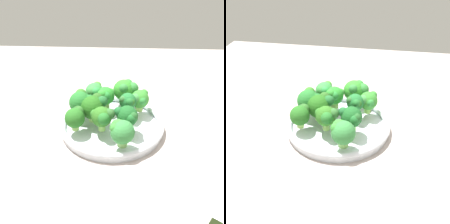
{
  "view_description": "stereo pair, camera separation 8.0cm",
  "coord_description": "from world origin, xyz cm",
  "views": [
    {
      "loc": [
        -67.27,
        -1.46,
        48.84
      ],
      "look_at": [
        -0.12,
        1.87,
        5.98
      ],
      "focal_mm": 47.45,
      "sensor_mm": 36.0,
      "label": 1
    },
    {
      "loc": [
        -66.4,
        -9.38,
        48.84
      ],
      "look_at": [
        -0.12,
        1.87,
        5.98
      ],
      "focal_mm": 47.45,
      "sensor_mm": 36.0,
      "label": 2
    }
  ],
  "objects": [
    {
      "name": "broccoli_floret_10",
      "position": [
        2.91,
        10.54,
        7.18
      ],
      "size": [
        7.07,
        7.37,
        7.18
      ],
      "color": "#90BE60",
      "rests_on": "bowl"
    },
    {
      "name": "broccoli_floret_1",
      "position": [
        8.73,
        7.45,
        7.2
      ],
      "size": [
        6.44,
        5.37,
        6.82
      ],
      "color": "#95CB6E",
      "rests_on": "bowl"
    },
    {
      "name": "broccoli_floret_8",
      "position": [
        -3.9,
        11.1,
        6.77
      ],
      "size": [
        6.13,
        5.28,
        6.24
      ],
      "color": "#9EC961",
      "rests_on": "bowl"
    },
    {
      "name": "broccoli_floret_7",
      "position": [
        10.9,
        -1.57,
        7.02
      ],
      "size": [
        6.96,
        7.56,
        7.09
      ],
      "color": "#79BC51",
      "rests_on": "bowl"
    },
    {
      "name": "broccoli_floret_9",
      "position": [
        3.29,
        -2.34,
        7.08
      ],
      "size": [
        5.25,
        4.83,
        6.71
      ],
      "color": "#76B652",
      "rests_on": "bowl"
    },
    {
      "name": "broccoli_floret_5",
      "position": [
        0.32,
        6.83,
        7.28
      ],
      "size": [
        7.17,
        7.29,
        7.36
      ],
      "color": "#92BE5D",
      "rests_on": "bowl"
    },
    {
      "name": "ground_plane",
      "position": [
        0.0,
        0.0,
        -1.25
      ],
      "size": [
        130.0,
        130.0,
        2.5
      ],
      "primitive_type": "cube",
      "color": "#B0A49D"
    },
    {
      "name": "broccoli_floret_0",
      "position": [
        -3.98,
        -2.28,
        7.13
      ],
      "size": [
        5.96,
        6.31,
        6.95
      ],
      "color": "#93D563",
      "rests_on": "bowl"
    },
    {
      "name": "bowl",
      "position": [
        -0.12,
        1.87,
        1.52
      ],
      "size": [
        28.84,
        28.84,
        2.98
      ],
      "color": "white",
      "rests_on": "ground_plane"
    },
    {
      "name": "broccoli_floret_2",
      "position": [
        -10.27,
        -0.84,
        7.02
      ],
      "size": [
        5.93,
        6.07,
        6.92
      ],
      "color": "#80BC60",
      "rests_on": "bowl"
    },
    {
      "name": "broccoli_floret_3",
      "position": [
        6.74,
        4.08,
        7.01
      ],
      "size": [
        5.77,
        5.37,
        6.66
      ],
      "color": "#82B14D",
      "rests_on": "bowl"
    },
    {
      "name": "broccoli_floret_6",
      "position": [
        -4.52,
        4.14,
        7.23
      ],
      "size": [
        6.36,
        6.47,
        6.81
      ],
      "color": "#80B74F",
      "rests_on": "bowl"
    },
    {
      "name": "broccoli_floret_4",
      "position": [
        5.71,
        -5.76,
        6.86
      ],
      "size": [
        5.45,
        5.24,
        6.42
      ],
      "color": "#92CE5C",
      "rests_on": "bowl"
    }
  ]
}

